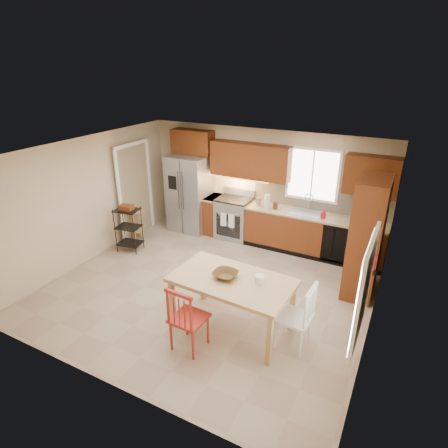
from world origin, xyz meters
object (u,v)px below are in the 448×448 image
Objects in this scene: soap_bottle at (323,213)px; table_jar at (260,280)px; utility_cart at (129,229)px; chair_red at (189,317)px; range_stove at (234,218)px; fire_extinguisher at (371,266)px; bar_stool at (137,224)px; chair_white at (294,316)px; dining_table at (232,304)px; pantry at (367,238)px; refrigerator at (190,193)px; table_bowl at (225,277)px.

soap_bottle reaches higher than table_jar.
chair_red is at bearing -45.26° from utility_cart.
range_stove is 3.83m from fire_extinguisher.
soap_bottle reaches higher than bar_stool.
dining_table is at bearing 96.22° from chair_white.
soap_bottle is 0.09× the size of pantry.
chair_red and chair_white have the same top height.
soap_bottle is at bearing 85.14° from table_jar.
refrigerator is 4.21m from chair_red.
table_jar is at bearing -28.85° from utility_cart.
range_stove is at bearing 113.56° from table_bowl.
fire_extinguisher is at bearing -39.76° from chair_white.
table_bowl is at bearing -10.66° from bar_stool.
range_stove is 2.38m from utility_cart.
dining_table is 0.63m from table_jar.
dining_table is at bearing -152.22° from fire_extinguisher.
chair_white is (2.36, -2.92, 0.06)m from range_stove.
utility_cart is at bearing 75.85° from chair_white.
soap_bottle reaches higher than chair_red.
table_jar is (-1.19, -1.87, -0.14)m from pantry.
pantry is at bearing 57.07° from chair_red.
dining_table is 0.46m from table_bowl.
range_stove is at bearing 122.12° from table_jar.
dining_table is 4.94× the size of table_bowl.
table_jar is at bearing 49.07° from chair_red.
table_bowl is (0.24, 0.65, 0.36)m from chair_red.
fire_extinguisher reaches higher than table_jar.
chair_white reaches higher than dining_table.
fire_extinguisher is at bearing -24.52° from refrigerator.
dining_table is 1.70× the size of chair_red.
chair_red is at bearing -143.28° from fire_extinguisher.
pantry is 3.31m from chair_red.
pantry reaches higher than refrigerator.
fire_extinguisher reaches higher than chair_white.
pantry is 5.83× the size of fire_extinguisher.
fire_extinguisher reaches higher than soap_bottle.
chair_red is at bearing -126.14° from pantry.
pantry is at bearing 100.78° from fire_extinguisher.
refrigerator is at bearing 155.48° from fire_extinguisher.
dining_table is 1.79× the size of utility_cart.
utility_cart is at bearing -136.12° from range_stove.
chair_white is at bearing -27.16° from utility_cart.
refrigerator reaches higher than soap_bottle.
dining_table is (-1.57, -1.98, -0.62)m from pantry.
soap_bottle is 0.18× the size of chair_white.
table_bowl is 0.50× the size of bar_stool.
utility_cart is (-2.77, 1.97, -0.03)m from chair_red.
range_stove is 3.41m from table_jar.
refrigerator is at bearing 136.45° from table_jar.
refrigerator is at bearing 179.55° from soap_bottle.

